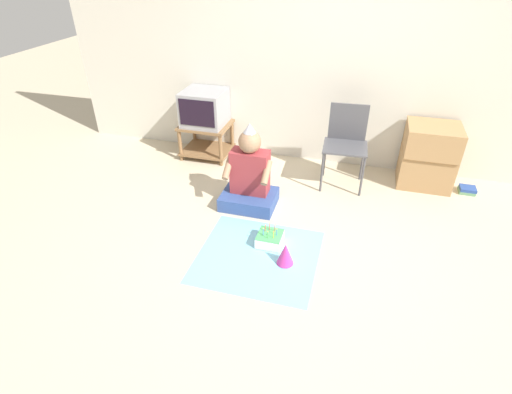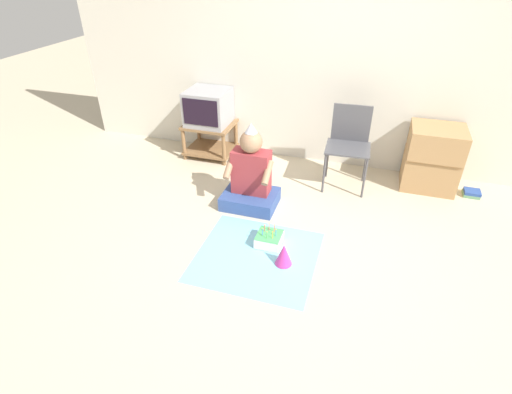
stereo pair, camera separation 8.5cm
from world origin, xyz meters
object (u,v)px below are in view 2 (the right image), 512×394
folding_chair (349,140)px  person_seated (251,179)px  birthday_cake (269,239)px  party_hat_blue (284,254)px  tv (208,107)px  book_pile (472,193)px  cardboard_box_stack (433,158)px

folding_chair → person_seated: size_ratio=0.99×
folding_chair → birthday_cake: (-0.50, -1.28, -0.45)m
person_seated → party_hat_blue: (0.53, -0.78, -0.19)m
tv → book_pile: bearing=-1.8°
tv → folding_chair: (1.67, -0.22, -0.11)m
folding_chair → cardboard_box_stack: bearing=12.6°
person_seated → party_hat_blue: bearing=-55.6°
tv → book_pile: size_ratio=2.89×
book_pile → birthday_cake: bearing=-142.3°
person_seated → tv: bearing=131.5°
tv → person_seated: bearing=-48.5°
book_pile → party_hat_blue: size_ratio=0.85×
cardboard_box_stack → book_pile: cardboard_box_stack is taller
tv → cardboard_box_stack: 2.55m
folding_chair → book_pile: folding_chair is taller
folding_chair → person_seated: (-0.85, -0.71, -0.22)m
party_hat_blue → birthday_cake: bearing=130.3°
tv → cardboard_box_stack: size_ratio=0.71×
tv → cardboard_box_stack: tv is taller
person_seated → birthday_cake: size_ratio=3.97×
folding_chair → person_seated: person_seated is taller
party_hat_blue → folding_chair: bearing=78.1°
folding_chair → book_pile: size_ratio=5.16×
cardboard_box_stack → birthday_cake: 2.02m
tv → party_hat_blue: (1.36, -1.71, -0.51)m
folding_chair → cardboard_box_stack: size_ratio=1.27×
book_pile → party_hat_blue: 2.30m
tv → party_hat_blue: size_ratio=2.46×
tv → book_pile: 3.04m
book_pile → birthday_cake: birthday_cake is taller
birthday_cake → party_hat_blue: 0.29m
folding_chair → book_pile: (1.32, 0.13, -0.48)m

